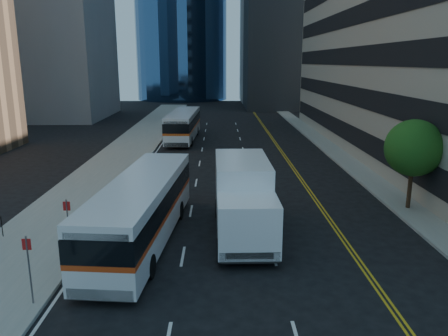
% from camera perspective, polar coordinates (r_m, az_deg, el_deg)
% --- Properties ---
extents(ground, '(160.00, 160.00, 0.00)m').
position_cam_1_polar(ground, '(17.92, 5.65, -14.06)').
color(ground, black).
rests_on(ground, ground).
extents(sidewalk_west, '(5.00, 90.00, 0.15)m').
position_cam_1_polar(sidewalk_west, '(42.45, -12.42, 2.19)').
color(sidewalk_west, gray).
rests_on(sidewalk_west, ground).
extents(sidewalk_east, '(2.00, 90.00, 0.15)m').
position_cam_1_polar(sidewalk_east, '(42.99, 13.98, 2.25)').
color(sidewalk_east, gray).
rests_on(sidewalk_east, ground).
extents(street_tree, '(3.20, 3.20, 5.10)m').
position_cam_1_polar(street_tree, '(26.56, 23.56, 2.40)').
color(street_tree, '#332114').
rests_on(street_tree, sidewalk_east).
extents(bus_front, '(3.63, 12.03, 3.05)m').
position_cam_1_polar(bus_front, '(20.83, -10.60, -5.18)').
color(bus_front, white).
rests_on(bus_front, ground).
extents(bus_rear, '(3.12, 11.94, 3.05)m').
position_cam_1_polar(bus_rear, '(47.73, -5.33, 5.65)').
color(bus_rear, white).
rests_on(bus_rear, ground).
extents(box_truck, '(2.76, 7.60, 3.62)m').
position_cam_1_polar(box_truck, '(21.21, 2.54, -3.93)').
color(box_truck, white).
rests_on(box_truck, ground).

